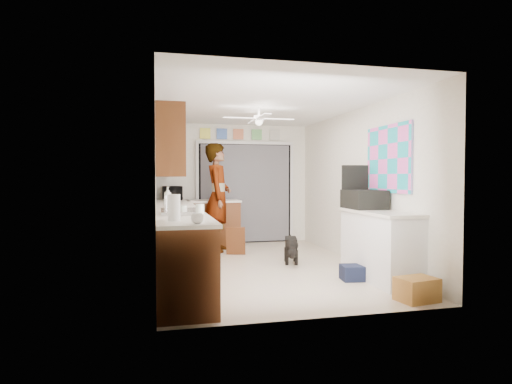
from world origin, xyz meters
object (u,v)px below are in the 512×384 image
microwave (173,193)px  paper_towel_roll (174,208)px  man (218,197)px  dog (291,249)px  navy_crate (354,273)px  soap_bottle (168,197)px  cardboard_box (417,289)px  suitcase (364,199)px  cup (197,219)px

microwave → paper_towel_roll: size_ratio=1.79×
man → dog: bearing=-130.9°
navy_crate → soap_bottle: bearing=154.1°
microwave → cardboard_box: (2.53, -4.45, -0.94)m
suitcase → soap_bottle: bearing=164.3°
dog → soap_bottle: bearing=-162.4°
microwave → dog: (1.80, -2.10, -0.84)m
microwave → cup: bearing=173.7°
man → dog: man is taller
microwave → cardboard_box: microwave is taller
soap_bottle → dog: size_ratio=0.53×
cardboard_box → man: (-1.72, 3.76, 0.88)m
microwave → dog: microwave is taller
suitcase → man: (-1.79, 2.35, -0.06)m
soap_bottle → navy_crate: size_ratio=0.95×
paper_towel_roll → suitcase: (2.73, 1.13, -0.00)m
microwave → navy_crate: (2.28, -3.39, -0.98)m
suitcase → paper_towel_roll: bearing=-156.3°
microwave → dog: size_ratio=0.83×
paper_towel_roll → dog: 2.96m
suitcase → dog: 1.49m
cup → navy_crate: cup is taller
soap_bottle → navy_crate: (2.43, -1.18, -1.00)m
paper_towel_roll → cardboard_box: 2.84m
paper_towel_roll → man: bearing=74.8°
microwave → man: (0.81, -0.69, -0.06)m
cardboard_box → man: 4.22m
cup → dog: (1.73, 2.40, -0.76)m
suitcase → dog: bearing=131.4°
paper_towel_roll → man: 3.61m
suitcase → man: bearing=128.4°
cardboard_box → microwave: bearing=119.6°
paper_towel_roll → cup: bearing=-57.1°
cardboard_box → dog: 2.46m
soap_bottle → cup: (0.22, -2.29, -0.11)m
soap_bottle → suitcase: 2.87m
paper_towel_roll → cardboard_box: (2.66, -0.27, -0.94)m
cardboard_box → navy_crate: size_ratio=1.28×
dog → paper_towel_roll: bearing=-118.7°
microwave → cardboard_box: 5.20m
cup → man: size_ratio=0.06×
paper_towel_roll → soap_bottle: bearing=90.4°
navy_crate → man: (-1.47, 2.70, 0.91)m
microwave → dog: 2.89m
cardboard_box → man: size_ratio=0.21×
man → soap_bottle: bearing=161.5°
suitcase → navy_crate: size_ratio=1.88×
soap_bottle → paper_towel_roll: size_ratio=1.15×
navy_crate → dog: dog is taller
cup → suitcase: suitcase is taller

